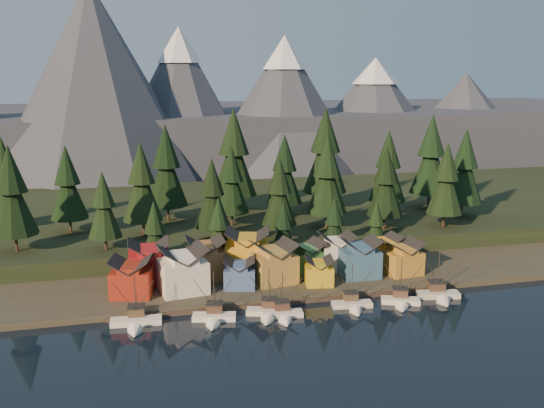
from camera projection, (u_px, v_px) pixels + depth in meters
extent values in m
plane|color=black|center=(312.00, 332.00, 120.81)|extent=(500.00, 500.00, 0.00)
cube|color=#363227|center=(265.00, 267.00, 158.53)|extent=(400.00, 50.00, 1.50)
cube|color=black|center=(231.00, 215.00, 205.40)|extent=(420.00, 100.00, 6.00)
cube|color=#483C34|center=(289.00, 300.00, 136.33)|extent=(80.00, 4.00, 1.00)
cube|color=#4A5060|center=(183.00, 135.00, 344.88)|extent=(560.00, 160.00, 30.00)
cone|color=#4A5060|center=(94.00, 84.00, 270.87)|extent=(100.00, 100.00, 90.00)
cone|color=#4A5060|center=(181.00, 102.00, 299.40)|extent=(80.00, 80.00, 72.00)
cone|color=white|center=(179.00, 45.00, 293.52)|extent=(22.40, 22.40, 17.28)
cone|color=#4A5060|center=(284.00, 106.00, 300.39)|extent=(84.00, 84.00, 68.00)
cone|color=white|center=(285.00, 52.00, 294.84)|extent=(23.52, 23.52, 16.32)
cone|color=#4A5060|center=(374.00, 112.00, 329.75)|extent=(92.00, 92.00, 58.00)
cone|color=white|center=(375.00, 71.00, 325.01)|extent=(25.76, 25.76, 13.92)
cone|color=#4A5060|center=(464.00, 116.00, 352.50)|extent=(88.00, 88.00, 50.00)
cube|color=white|center=(136.00, 322.00, 124.41)|extent=(10.60, 4.05, 1.70)
cone|color=white|center=(135.00, 334.00, 118.93)|extent=(3.48, 3.80, 3.19)
cube|color=black|center=(136.00, 325.00, 124.55)|extent=(10.86, 4.13, 0.37)
cube|color=brown|center=(136.00, 311.00, 125.89)|extent=(3.66, 3.47, 1.91)
cube|color=#262424|center=(136.00, 306.00, 125.66)|extent=(3.89, 3.70, 0.21)
cylinder|color=black|center=(135.00, 295.00, 123.82)|extent=(0.19, 0.19, 9.57)
cylinder|color=black|center=(137.00, 301.00, 127.64)|extent=(0.15, 0.15, 4.68)
cube|color=white|center=(214.00, 318.00, 126.61)|extent=(9.52, 5.06, 1.66)
cone|color=white|center=(212.00, 328.00, 121.76)|extent=(3.73, 3.71, 3.11)
cube|color=black|center=(214.00, 321.00, 126.74)|extent=(9.75, 5.16, 0.36)
cube|color=#493327|center=(215.00, 308.00, 127.88)|extent=(3.93, 3.78, 1.87)
cube|color=#262424|center=(214.00, 303.00, 127.66)|extent=(4.18, 4.03, 0.21)
cylinder|color=black|center=(214.00, 292.00, 125.98)|extent=(0.19, 0.19, 9.34)
cylinder|color=black|center=(215.00, 298.00, 129.40)|extent=(0.15, 0.15, 4.56)
cube|color=silver|center=(269.00, 313.00, 129.38)|extent=(10.00, 5.80, 1.57)
cone|color=silver|center=(267.00, 323.00, 124.27)|extent=(3.82, 4.03, 2.95)
cube|color=black|center=(269.00, 315.00, 129.51)|extent=(10.24, 5.92, 0.34)
cube|color=#4E3729|center=(269.00, 303.00, 130.76)|extent=(3.91, 3.79, 1.77)
cube|color=#262424|center=(269.00, 299.00, 130.55)|extent=(4.16, 4.04, 0.20)
cylinder|color=black|center=(269.00, 289.00, 128.84)|extent=(0.18, 0.18, 8.85)
cylinder|color=black|center=(270.00, 294.00, 132.39)|extent=(0.14, 0.14, 4.32)
cube|color=silver|center=(283.00, 315.00, 128.21)|extent=(8.74, 3.80, 1.56)
cone|color=silver|center=(286.00, 324.00, 123.71)|extent=(3.21, 3.19, 2.92)
cube|color=black|center=(283.00, 317.00, 128.34)|extent=(8.95, 3.87, 0.34)
cube|color=#4D3329|center=(282.00, 305.00, 129.39)|extent=(3.40, 3.23, 1.75)
cube|color=#262424|center=(282.00, 301.00, 129.18)|extent=(3.61, 3.44, 0.19)
cylinder|color=black|center=(282.00, 291.00, 127.61)|extent=(0.17, 0.17, 8.75)
cylinder|color=black|center=(280.00, 297.00, 130.80)|extent=(0.14, 0.14, 4.28)
cube|color=silver|center=(352.00, 305.00, 133.59)|extent=(9.14, 4.08, 1.53)
cone|color=silver|center=(357.00, 314.00, 128.88)|extent=(3.26, 3.39, 2.86)
cube|color=black|center=(352.00, 308.00, 133.71)|extent=(9.36, 4.16, 0.33)
cube|color=brown|center=(350.00, 296.00, 134.84)|extent=(3.43, 3.27, 1.72)
cube|color=#262424|center=(351.00, 292.00, 134.63)|extent=(3.64, 3.48, 0.19)
cylinder|color=black|center=(352.00, 283.00, 133.03)|extent=(0.17, 0.17, 8.59)
cylinder|color=black|center=(349.00, 288.00, 136.32)|extent=(0.13, 0.13, 4.20)
cube|color=silver|center=(400.00, 302.00, 135.57)|extent=(8.99, 5.87, 1.63)
cone|color=silver|center=(402.00, 310.00, 131.06)|extent=(3.88, 3.79, 3.05)
cube|color=black|center=(400.00, 304.00, 135.70)|extent=(9.20, 5.99, 0.36)
cube|color=brown|center=(400.00, 293.00, 136.73)|extent=(4.13, 4.01, 1.83)
cube|color=#262424|center=(400.00, 288.00, 136.51)|extent=(4.39, 4.28, 0.20)
cylinder|color=black|center=(401.00, 278.00, 134.92)|extent=(0.18, 0.18, 9.16)
cylinder|color=black|center=(400.00, 284.00, 138.12)|extent=(0.14, 0.14, 4.48)
cube|color=beige|center=(438.00, 296.00, 139.15)|extent=(9.98, 5.06, 1.75)
cone|color=beige|center=(446.00, 304.00, 134.05)|extent=(3.85, 3.83, 3.29)
cube|color=black|center=(438.00, 298.00, 139.29)|extent=(10.22, 5.16, 0.38)
cube|color=#4F382A|center=(436.00, 286.00, 140.48)|extent=(4.07, 3.90, 1.97)
cube|color=#262424|center=(436.00, 281.00, 140.25)|extent=(4.33, 4.16, 0.22)
cylinder|color=black|center=(439.00, 271.00, 138.48)|extent=(0.20, 0.20, 9.86)
cylinder|color=black|center=(434.00, 277.00, 142.08)|extent=(0.15, 0.15, 4.82)
cube|color=maroon|center=(132.00, 283.00, 135.59)|extent=(10.24, 9.40, 6.05)
cube|color=maroon|center=(131.00, 267.00, 134.81)|extent=(6.34, 8.40, 1.24)
cube|color=white|center=(183.00, 276.00, 137.85)|extent=(11.46, 10.50, 7.40)
cube|color=white|center=(182.00, 258.00, 136.91)|extent=(6.87, 9.65, 1.44)
cube|color=#3C568D|center=(240.00, 277.00, 141.11)|extent=(8.55, 8.20, 4.77)
cube|color=#3C568D|center=(240.00, 265.00, 140.50)|extent=(5.39, 7.30, 1.01)
cube|color=#A3813A|center=(274.00, 268.00, 144.32)|extent=(10.94, 10.01, 6.81)
cube|color=#A3813A|center=(274.00, 252.00, 143.45)|extent=(6.63, 9.11, 1.36)
cube|color=gold|center=(319.00, 275.00, 143.07)|extent=(7.45, 7.45, 4.54)
cube|color=gold|center=(319.00, 264.00, 142.49)|extent=(4.62, 6.78, 0.89)
cube|color=#335979|center=(359.00, 263.00, 148.32)|extent=(9.36, 7.97, 6.71)
cube|color=#335979|center=(360.00, 247.00, 147.46)|extent=(5.25, 7.68, 1.28)
cube|color=#B8842F|center=(402.00, 262.00, 150.38)|extent=(9.04, 8.11, 5.73)
cube|color=#B8842F|center=(403.00, 249.00, 149.64)|extent=(5.29, 7.58, 1.17)
cube|color=maroon|center=(149.00, 268.00, 143.73)|extent=(9.63, 8.59, 7.39)
cube|color=maroon|center=(149.00, 250.00, 142.79)|extent=(5.35, 8.36, 1.34)
cube|color=#8F5F32|center=(205.00, 263.00, 147.20)|extent=(8.93, 8.38, 7.22)
cube|color=#8F5F32|center=(205.00, 247.00, 146.29)|extent=(4.93, 8.19, 1.25)
cube|color=gold|center=(248.00, 258.00, 150.43)|extent=(12.56, 11.41, 7.99)
cube|color=gold|center=(247.00, 239.00, 149.41)|extent=(7.87, 10.05, 1.50)
cube|color=#427942|center=(307.00, 262.00, 151.13)|extent=(9.22, 8.14, 5.65)
cube|color=#427942|center=(307.00, 249.00, 150.41)|extent=(5.67, 7.25, 1.13)
cube|color=white|center=(336.00, 256.00, 153.88)|extent=(8.85, 7.97, 6.55)
cube|color=white|center=(337.00, 242.00, 153.06)|extent=(5.06, 7.60, 1.18)
cube|color=orange|center=(384.00, 255.00, 156.36)|extent=(7.64, 7.21, 5.94)
cube|color=orange|center=(385.00, 242.00, 155.61)|extent=(4.35, 6.91, 1.03)
cylinder|color=#332319|center=(16.00, 242.00, 153.46)|extent=(0.70, 0.70, 4.80)
cone|color=black|center=(13.00, 202.00, 151.22)|extent=(11.73, 11.73, 16.53)
cone|color=black|center=(9.00, 169.00, 149.39)|extent=(8.00, 8.00, 12.00)
cylinder|color=#332319|center=(71.00, 225.00, 171.52)|extent=(0.70, 0.70, 4.39)
cone|color=black|center=(68.00, 192.00, 169.47)|extent=(10.73, 10.73, 15.12)
cone|color=black|center=(66.00, 165.00, 167.80)|extent=(7.31, 7.31, 10.97)
cylinder|color=#332319|center=(106.00, 243.00, 155.05)|extent=(0.70, 0.70, 3.59)
cone|color=black|center=(104.00, 213.00, 153.37)|extent=(8.79, 8.79, 12.38)
cone|color=black|center=(103.00, 189.00, 152.00)|extent=(5.99, 5.99, 8.99)
cylinder|color=#332319|center=(144.00, 227.00, 168.69)|extent=(0.70, 0.70, 4.63)
cone|color=black|center=(142.00, 192.00, 166.53)|extent=(11.33, 11.33, 15.96)
cone|color=black|center=(141.00, 162.00, 164.76)|extent=(7.72, 7.72, 11.58)
cylinder|color=#332319|center=(168.00, 213.00, 184.74)|extent=(0.70, 0.70, 5.21)
cone|color=black|center=(167.00, 176.00, 182.32)|extent=(12.73, 12.73, 17.94)
cone|color=black|center=(166.00, 146.00, 180.33)|extent=(8.68, 8.68, 13.02)
cylinder|color=#332319|center=(213.00, 233.00, 163.58)|extent=(0.70, 0.70, 3.96)
cone|color=black|center=(212.00, 202.00, 161.74)|extent=(9.68, 9.68, 13.64)
cone|color=black|center=(212.00, 176.00, 160.23)|extent=(6.60, 6.60, 9.90)
cylinder|color=#332319|center=(232.00, 218.00, 179.67)|extent=(0.70, 0.70, 4.18)
cone|color=black|center=(232.00, 188.00, 177.73)|extent=(10.23, 10.23, 14.41)
cone|color=black|center=(231.00, 163.00, 176.13)|extent=(6.97, 6.97, 10.46)
cylinder|color=#332319|center=(279.00, 231.00, 165.99)|extent=(0.70, 0.70, 3.96)
cone|color=black|center=(279.00, 200.00, 164.14)|extent=(9.68, 9.68, 13.65)
cone|color=black|center=(279.00, 175.00, 162.63)|extent=(6.60, 6.60, 9.90)
cylinder|color=#332319|center=(284.00, 209.00, 190.56)|extent=(0.70, 0.70, 4.57)
cone|color=black|center=(285.00, 178.00, 188.43)|extent=(11.17, 11.17, 15.74)
cone|color=black|center=(285.00, 152.00, 186.68)|extent=(7.62, 7.62, 11.42)
cylinder|color=#332319|center=(326.00, 220.00, 176.34)|extent=(0.70, 0.70, 4.82)
cone|color=black|center=(327.00, 185.00, 174.10)|extent=(11.78, 11.78, 16.60)
cone|color=black|center=(328.00, 155.00, 172.25)|extent=(8.03, 8.03, 12.05)
cylinder|color=#332319|center=(324.00, 200.00, 201.81)|extent=(0.70, 0.70, 5.91)
cone|color=black|center=(325.00, 162.00, 199.06)|extent=(14.44, 14.44, 20.35)
cone|color=black|center=(326.00, 130.00, 196.80)|extent=(9.85, 9.85, 14.77)
cylinder|color=#332319|center=(384.00, 222.00, 175.48)|extent=(0.70, 0.70, 4.28)
cone|color=black|center=(385.00, 190.00, 173.49)|extent=(10.47, 10.47, 14.75)
cone|color=black|center=(387.00, 164.00, 171.85)|extent=(7.14, 7.14, 10.71)
cylinder|color=#332319|center=(386.00, 208.00, 192.49)|extent=(0.70, 0.70, 4.77)
cone|color=black|center=(388.00, 176.00, 190.27)|extent=(11.67, 11.67, 16.45)
cone|color=black|center=(389.00, 149.00, 188.44)|extent=(7.96, 7.96, 11.94)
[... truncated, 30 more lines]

